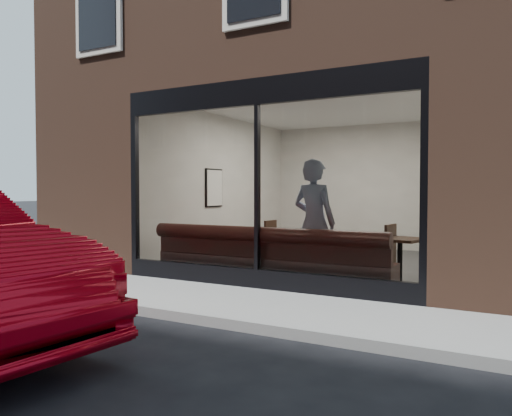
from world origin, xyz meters
The scene contains 21 objects.
ground centered at (0.00, 0.00, 0.00)m, with size 120.00×120.00×0.00m, color black.
sidewalk_near centered at (0.00, 1.00, 0.01)m, with size 40.00×2.00×0.01m, color gray.
kerb_near centered at (0.00, -0.05, 0.06)m, with size 40.00×0.10×0.12m, color gray.
host_building_pier_left centered at (-3.75, 8.00, 1.60)m, with size 2.50×12.00×3.20m, color brown.
host_building_backfill centered at (0.00, 11.00, 1.60)m, with size 5.00×6.00×3.20m, color brown.
cafe_floor centered at (0.00, 5.00, 0.02)m, with size 6.00×6.00×0.00m, color #2D2D30.
cafe_ceiling centered at (0.00, 5.00, 3.19)m, with size 6.00×6.00×0.00m, color white.
cafe_wall_back centered at (0.00, 7.99, 1.60)m, with size 5.00×5.00×0.00m, color beige.
cafe_wall_left centered at (-2.49, 5.00, 1.60)m, with size 6.00×6.00×0.00m, color beige.
cafe_wall_right centered at (2.49, 5.00, 1.60)m, with size 6.00×6.00×0.00m, color beige.
storefront_kick centered at (0.00, 2.05, 0.15)m, with size 5.00×0.10×0.30m, color black.
storefront_header centered at (0.00, 2.05, 3.00)m, with size 5.00×0.10×0.40m, color black.
storefront_mullion centered at (0.00, 2.05, 1.55)m, with size 0.06×0.10×2.50m, color black.
storefront_glass centered at (0.00, 2.02, 1.55)m, with size 4.80×4.80×0.00m, color white.
banquette centered at (0.00, 2.45, 0.23)m, with size 4.00×0.55×0.45m, color #3B1C15.
person centered at (0.65, 2.73, 1.00)m, with size 0.73×0.48×2.00m, color #8699B8.
cafe_table_left centered at (-0.70, 3.00, 0.74)m, with size 0.67×0.67×0.04m, color black.
cafe_table_right centered at (1.87, 3.30, 0.74)m, with size 0.68×0.68×0.04m, color black.
cafe_chair_left centered at (-0.77, 3.63, 0.24)m, with size 0.38×0.38×0.04m, color black.
cafe_chair_right centered at (1.46, 3.63, 0.24)m, with size 0.46×0.46×0.04m, color black.
wall_poster centered at (-2.45, 4.57, 1.56)m, with size 0.02×0.59×0.78m, color white.
Camera 1 is at (3.64, -4.61, 1.50)m, focal length 35.00 mm.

